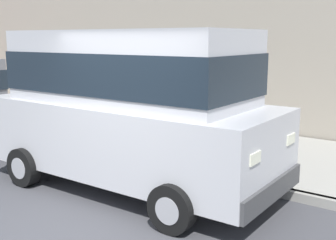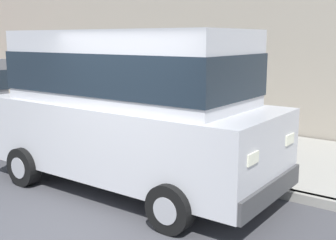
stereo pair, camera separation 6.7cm
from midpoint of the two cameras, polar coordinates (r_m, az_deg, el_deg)
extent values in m
cube|color=gray|center=(7.45, 4.66, -7.33)|extent=(0.16, 64.00, 0.14)
cube|color=#99968E|center=(8.97, 10.82, -4.33)|extent=(3.60, 64.00, 0.14)
cube|color=#BCBCC1|center=(6.82, -4.92, -2.08)|extent=(1.96, 4.82, 1.10)
cube|color=#BCBCC1|center=(6.66, -5.07, 7.18)|extent=(1.72, 3.82, 1.10)
cube|color=#19232D|center=(6.66, -5.06, 6.47)|extent=(1.76, 3.86, 0.61)
cube|color=#424243|center=(5.74, 13.44, -9.16)|extent=(1.86, 0.22, 0.28)
cube|color=#424243|center=(8.60, -16.80, -2.58)|extent=(1.86, 0.22, 0.28)
cylinder|color=black|center=(6.94, 9.85, -6.69)|extent=(0.23, 0.64, 0.64)
cylinder|color=#9E9EA3|center=(6.94, 9.85, -6.69)|extent=(0.24, 0.35, 0.35)
cylinder|color=black|center=(5.39, 0.65, -11.77)|extent=(0.23, 0.64, 0.64)
cylinder|color=#9E9EA3|center=(5.39, 0.65, -11.77)|extent=(0.24, 0.35, 0.35)
cylinder|color=black|center=(8.61, -8.21, -3.17)|extent=(0.23, 0.64, 0.64)
cylinder|color=#9E9EA3|center=(8.61, -8.21, -3.17)|extent=(0.24, 0.35, 0.35)
cylinder|color=black|center=(7.42, -18.53, -5.94)|extent=(0.23, 0.64, 0.64)
cylinder|color=#9E9EA3|center=(7.42, -18.53, -5.94)|extent=(0.24, 0.35, 0.35)
cube|color=#EAEACC|center=(6.09, 16.09, -2.46)|extent=(0.28, 0.08, 0.14)
cube|color=#EAEACC|center=(5.03, 11.43, -5.05)|extent=(0.28, 0.08, 0.14)
cube|color=#252527|center=(9.49, -19.69, -1.51)|extent=(1.77, 0.26, 0.28)
cylinder|color=black|center=(10.67, -18.27, -0.86)|extent=(0.24, 0.65, 0.64)
cylinder|color=#9E9EA3|center=(10.67, -18.27, -0.86)|extent=(0.25, 0.36, 0.35)
cube|color=#EAEACC|center=(9.73, -17.06, 1.07)|extent=(0.28, 0.09, 0.14)
ellipsoid|color=tan|center=(10.37, 5.31, -0.12)|extent=(0.40, 0.48, 0.20)
cylinder|color=tan|center=(10.36, 4.53, -1.19)|extent=(0.05, 0.05, 0.18)
cylinder|color=tan|center=(10.47, 4.55, -1.06)|extent=(0.05, 0.05, 0.18)
cylinder|color=tan|center=(10.35, 6.04, -1.23)|extent=(0.05, 0.05, 0.18)
cylinder|color=tan|center=(10.47, 6.04, -1.09)|extent=(0.05, 0.05, 0.18)
sphere|color=tan|center=(10.37, 3.71, 0.41)|extent=(0.17, 0.17, 0.17)
ellipsoid|color=brown|center=(10.37, 3.21, 0.31)|extent=(0.12, 0.13, 0.06)
cone|color=tan|center=(10.30, 3.76, 0.82)|extent=(0.06, 0.06, 0.07)
cone|color=tan|center=(10.40, 3.79, 0.92)|extent=(0.06, 0.06, 0.07)
cylinder|color=tan|center=(10.36, 6.75, 0.18)|extent=(0.09, 0.12, 0.13)
cube|color=#9E9384|center=(12.75, -2.29, 11.36)|extent=(0.50, 20.00, 4.99)
camera|label=1|loc=(0.03, -89.77, 0.05)|focal=45.41mm
camera|label=2|loc=(0.03, 90.23, -0.05)|focal=45.41mm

